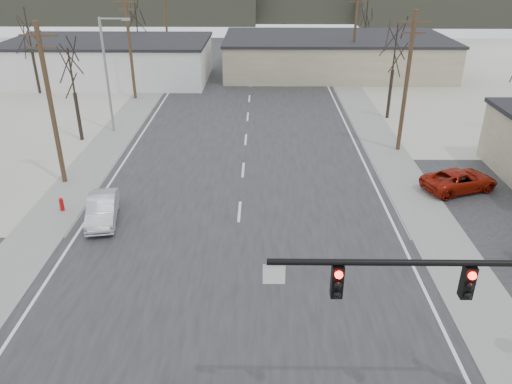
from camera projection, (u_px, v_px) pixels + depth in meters
ground at (232, 301)px, 21.47m from camera, size 140.00×140.00×0.00m
main_road at (244, 164)px, 34.93m from camera, size 18.00×110.00×0.05m
cross_road at (232, 300)px, 21.46m from camera, size 90.00×10.00×0.04m
sidewalk_left at (112, 139)px, 39.53m from camera, size 3.00×90.00×0.06m
sidewalk_right at (380, 140)px, 39.31m from camera, size 3.00×90.00×0.06m
traffic_signal_mast at (501, 310)px, 13.76m from camera, size 8.95×0.43×7.20m
fire_hydrant at (62, 204)px, 28.56m from camera, size 0.24×0.24×0.87m
building_left_far at (110, 60)px, 56.57m from camera, size 22.30×12.30×4.50m
building_right_far at (335, 55)px, 59.94m from camera, size 26.30×14.30×4.30m
upole_left_b at (51, 104)px, 30.07m from camera, size 2.20×0.30×10.00m
upole_left_c at (130, 46)px, 48.03m from camera, size 2.20×0.30×10.00m
upole_left_d at (166, 19)px, 66.00m from camera, size 2.20×0.30×10.00m
upole_right_a at (407, 81)px, 35.22m from camera, size 2.20×0.30×10.00m
upole_right_b at (355, 33)px, 54.98m from camera, size 2.20×0.30×10.00m
streetlight_main at (108, 70)px, 39.10m from camera, size 2.40×0.25×9.00m
tree_left_near at (72, 73)px, 37.27m from camera, size 3.30×3.30×7.35m
tree_right_mid at (395, 50)px, 42.08m from camera, size 3.74×3.74×8.33m
tree_left_far at (136, 16)px, 60.17m from camera, size 3.96×3.96×8.82m
tree_right_far at (367, 17)px, 65.56m from camera, size 3.52×3.52×7.84m
tree_left_mid at (28, 31)px, 49.47m from camera, size 3.96×3.96×8.82m
hill_left at (87, 3)px, 102.92m from camera, size 70.00×18.00×7.00m
hill_right at (503, 8)px, 100.57m from camera, size 60.00×18.00×5.50m
sedan_crossing at (102, 209)px, 27.41m from camera, size 2.22×4.43×1.40m
car_far_a at (264, 70)px, 58.83m from camera, size 2.93×5.31×1.46m
car_far_b at (244, 42)px, 76.47m from camera, size 2.25×4.25×1.38m
car_parked_red at (460, 180)px, 30.93m from camera, size 5.28×3.73×1.34m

